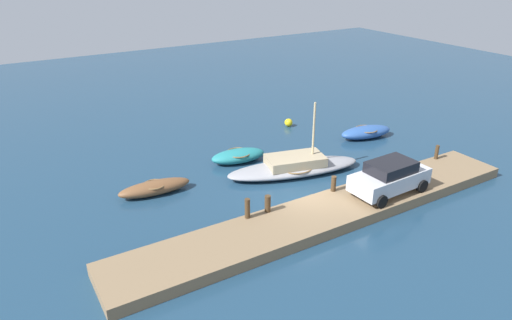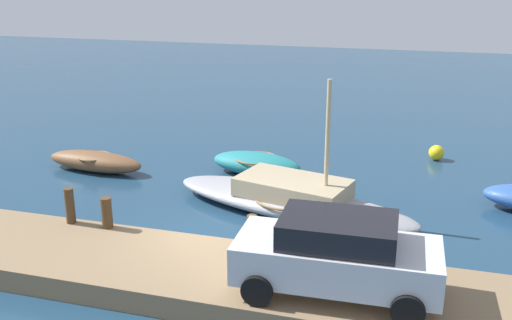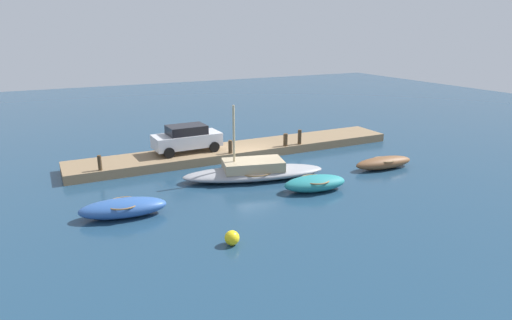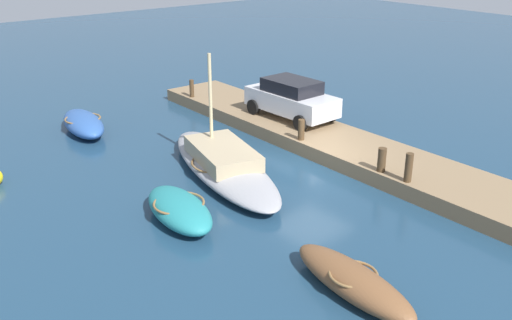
{
  "view_description": "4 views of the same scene",
  "coord_description": "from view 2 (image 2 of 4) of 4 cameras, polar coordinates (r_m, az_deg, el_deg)",
  "views": [
    {
      "loc": [
        -12.57,
        -16.02,
        11.46
      ],
      "look_at": [
        -0.39,
        4.25,
        0.74
      ],
      "focal_mm": 32.49,
      "sensor_mm": 36.0,
      "label": 1
    },
    {
      "loc": [
        4.89,
        -12.72,
        6.82
      ],
      "look_at": [
        0.16,
        3.36,
        1.4
      ],
      "focal_mm": 41.29,
      "sensor_mm": 36.0,
      "label": 2
    },
    {
      "loc": [
        11.33,
        23.32,
        7.84
      ],
      "look_at": [
        0.78,
        2.09,
        0.75
      ],
      "focal_mm": 30.96,
      "sensor_mm": 36.0,
      "label": 3
    },
    {
      "loc": [
        -13.5,
        13.47,
        7.97
      ],
      "look_at": [
        -0.43,
        2.97,
        1.12
      ],
      "focal_mm": 39.88,
      "sensor_mm": 36.0,
      "label": 4
    }
  ],
  "objects": [
    {
      "name": "ground_plane",
      "position": [
        15.24,
        -4.21,
        -8.72
      ],
      "size": [
        84.0,
        84.0,
        0.0
      ],
      "primitive_type": "plane",
      "color": "navy"
    },
    {
      "name": "dock_platform",
      "position": [
        13.68,
        -6.85,
        -10.84
      ],
      "size": [
        21.39,
        2.93,
        0.54
      ],
      "primitive_type": "cube",
      "color": "#846B4C",
      "rests_on": "ground_plane"
    },
    {
      "name": "sailboat_grey",
      "position": [
        17.32,
        3.44,
        -3.76
      ],
      "size": [
        8.0,
        3.93,
        4.06
      ],
      "rotation": [
        0.0,
        0.0,
        -0.24
      ],
      "color": "#939399",
      "rests_on": "ground_plane"
    },
    {
      "name": "rowboat_teal",
      "position": [
        20.51,
        0.03,
        -0.35
      ],
      "size": [
        3.43,
        1.88,
        0.77
      ],
      "rotation": [
        0.0,
        0.0,
        -0.14
      ],
      "color": "teal",
      "rests_on": "ground_plane"
    },
    {
      "name": "rowboat_brown",
      "position": [
        21.64,
        -15.33,
        -0.11
      ],
      "size": [
        3.8,
        1.36,
        0.71
      ],
      "rotation": [
        0.0,
        0.0,
        -0.07
      ],
      "color": "brown",
      "rests_on": "ground_plane"
    },
    {
      "name": "mooring_post_west",
      "position": [
        16.01,
        -17.59,
        -4.24
      ],
      "size": [
        0.24,
        0.24,
        0.95
      ],
      "primitive_type": "cylinder",
      "color": "#47331E",
      "rests_on": "dock_platform"
    },
    {
      "name": "mooring_post_mid_west",
      "position": [
        15.49,
        -14.26,
        -4.98
      ],
      "size": [
        0.28,
        0.28,
        0.81
      ],
      "primitive_type": "cylinder",
      "color": "#47331E",
      "rests_on": "dock_platform"
    },
    {
      "name": "mooring_post_mid_east",
      "position": [
        14.02,
        -0.39,
        -6.9
      ],
      "size": [
        0.25,
        0.25,
        0.8
      ],
      "primitive_type": "cylinder",
      "color": "#47331E",
      "rests_on": "dock_platform"
    },
    {
      "name": "parked_car",
      "position": [
        12.06,
        7.86,
        -9.01
      ],
      "size": [
        4.14,
        2.08,
        1.65
      ],
      "rotation": [
        0.0,
        0.0,
        0.03
      ],
      "color": "silver",
      "rests_on": "dock_platform"
    },
    {
      "name": "marker_buoy",
      "position": [
        23.12,
        17.08,
        0.69
      ],
      "size": [
        0.57,
        0.57,
        0.57
      ],
      "primitive_type": "sphere",
      "color": "yellow",
      "rests_on": "ground_plane"
    }
  ]
}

